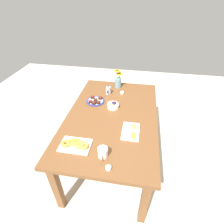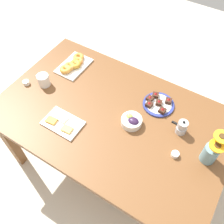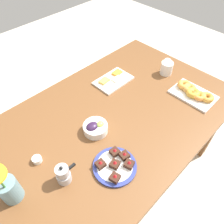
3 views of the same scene
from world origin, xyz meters
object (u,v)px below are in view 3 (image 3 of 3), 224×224
at_px(jam_cup_berry, 168,61).
at_px(dessert_plate, 115,165).
at_px(moka_pot, 63,174).
at_px(croissant_platter, 194,93).
at_px(cheese_platter, 113,80).
at_px(grape_bowl, 95,128).
at_px(flower_vase, 8,188).
at_px(dining_table, 112,125).
at_px(coffee_mug, 167,68).
at_px(jam_cup_honey, 37,159).

height_order(jam_cup_berry, dessert_plate, dessert_plate).
height_order(dessert_plate, moka_pot, moka_pot).
bearing_deg(croissant_platter, cheese_platter, 119.35).
bearing_deg(grape_bowl, cheese_platter, 32.10).
height_order(croissant_platter, flower_vase, flower_vase).
relative_size(dining_table, grape_bowl, 11.51).
relative_size(cheese_platter, dessert_plate, 1.18).
height_order(dining_table, coffee_mug, coffee_mug).
bearing_deg(jam_cup_honey, flower_vase, -154.97).
relative_size(dining_table, flower_vase, 6.49).
bearing_deg(flower_vase, jam_cup_honey, 25.03).
bearing_deg(dining_table, grape_bowl, -175.38).
bearing_deg(moka_pot, grape_bowl, 20.64).
xyz_separation_m(jam_cup_honey, moka_pot, (0.04, -0.18, 0.03)).
height_order(dining_table, moka_pot, moka_pot).
xyz_separation_m(croissant_platter, jam_cup_honey, (-1.00, 0.30, -0.01)).
bearing_deg(dining_table, coffee_mug, 2.07).
relative_size(dining_table, croissant_platter, 5.66).
relative_size(dining_table, jam_cup_berry, 33.33).
bearing_deg(moka_pot, dessert_plate, -29.65).
bearing_deg(jam_cup_berry, coffee_mug, -149.87).
bearing_deg(jam_cup_honey, croissant_platter, -16.76).
bearing_deg(flower_vase, coffee_mug, 2.21).
height_order(dining_table, grape_bowl, grape_bowl).
bearing_deg(flower_vase, cheese_platter, 16.05).
xyz_separation_m(coffee_mug, jam_cup_berry, (0.12, 0.07, -0.03)).
height_order(dessert_plate, flower_vase, flower_vase).
bearing_deg(moka_pot, flower_vase, 155.21).
relative_size(grape_bowl, dessert_plate, 0.63).
bearing_deg(croissant_platter, grape_bowl, 160.39).
bearing_deg(moka_pot, cheese_platter, 27.40).
bearing_deg(dessert_plate, coffee_mug, 18.43).
xyz_separation_m(grape_bowl, croissant_platter, (0.66, -0.24, -0.01)).
bearing_deg(jam_cup_berry, croissant_platter, -119.24).
xyz_separation_m(coffee_mug, croissant_platter, (-0.07, -0.27, -0.02)).
bearing_deg(moka_pot, jam_cup_berry, 10.62).
height_order(croissant_platter, jam_cup_berry, croissant_platter).
bearing_deg(croissant_platter, coffee_mug, 75.49).
bearing_deg(dessert_plate, flower_vase, 152.70).
bearing_deg(dessert_plate, cheese_platter, 45.59).
xyz_separation_m(grape_bowl, moka_pot, (-0.30, -0.11, 0.02)).
bearing_deg(cheese_platter, dining_table, -136.40).
xyz_separation_m(grape_bowl, jam_cup_berry, (0.85, 0.10, -0.01)).
xyz_separation_m(dining_table, cheese_platter, (0.24, 0.23, 0.10)).
distance_m(grape_bowl, jam_cup_berry, 0.86).
height_order(grape_bowl, flower_vase, flower_vase).
height_order(grape_bowl, croissant_platter, grape_bowl).
height_order(cheese_platter, moka_pot, moka_pot).
bearing_deg(flower_vase, grape_bowl, 1.69).
bearing_deg(grape_bowl, croissant_platter, -19.61).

